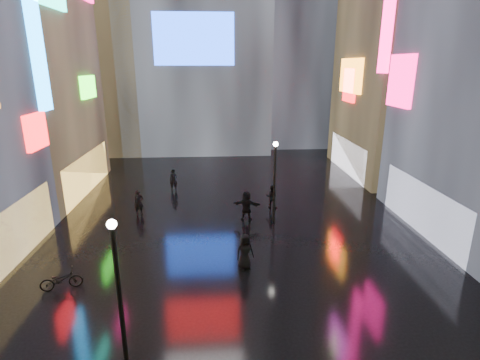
{
  "coord_description": "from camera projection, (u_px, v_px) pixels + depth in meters",
  "views": [
    {
      "loc": [
        -0.94,
        -2.77,
        9.57
      ],
      "look_at": [
        0.0,
        12.0,
        5.0
      ],
      "focal_mm": 28.0,
      "sensor_mm": 36.0,
      "label": 1
    }
  ],
  "objects": [
    {
      "name": "pedestrian_8",
      "position": [
        174.0,
        180.0,
        29.54
      ],
      "size": [
        0.66,
        0.46,
        1.72
      ],
      "primitive_type": "imported",
      "rotation": [
        0.0,
        0.0,
        0.09
      ],
      "color": "black",
      "rests_on": "ground"
    },
    {
      "name": "ground",
      "position": [
        232.0,
        217.0,
        24.6
      ],
      "size": [
        140.0,
        140.0,
        0.0
      ],
      "primitive_type": "plane",
      "color": "black",
      "rests_on": "ground"
    },
    {
      "name": "pedestrian_4",
      "position": [
        245.0,
        252.0,
        18.11
      ],
      "size": [
        1.02,
        0.82,
        1.81
      ],
      "primitive_type": "imported",
      "rotation": [
        0.0,
        0.0,
        0.31
      ],
      "color": "black",
      "rests_on": "ground"
    },
    {
      "name": "building_right_far",
      "position": [
        418.0,
        9.0,
        30.98
      ],
      "size": [
        10.28,
        12.0,
        28.0
      ],
      "color": "black",
      "rests_on": "ground"
    },
    {
      "name": "tower_flank_left",
      "position": [
        95.0,
        32.0,
        40.89
      ],
      "size": [
        10.0,
        10.0,
        26.0
      ],
      "primitive_type": "cube",
      "color": "black",
      "rests_on": "ground"
    },
    {
      "name": "umbrella_2",
      "position": [
        245.0,
        226.0,
        17.71
      ],
      "size": [
        1.08,
        1.1,
        0.95
      ],
      "primitive_type": "imported",
      "rotation": [
        0.0,
        0.0,
        3.1
      ],
      "color": "black",
      "rests_on": "pedestrian_4"
    },
    {
      "name": "lamp_far",
      "position": [
        275.0,
        178.0,
        22.86
      ],
      "size": [
        0.3,
        0.3,
        5.2
      ],
      "color": "black",
      "rests_on": "ground"
    },
    {
      "name": "pedestrian_5",
      "position": [
        247.0,
        206.0,
        23.82
      ],
      "size": [
        1.88,
        1.02,
        1.93
      ],
      "primitive_type": "imported",
      "rotation": [
        0.0,
        0.0,
        2.87
      ],
      "color": "black",
      "rests_on": "ground"
    },
    {
      "name": "lamp_near",
      "position": [
        118.0,
        286.0,
        11.69
      ],
      "size": [
        0.3,
        0.3,
        5.2
      ],
      "color": "black",
      "rests_on": "ground"
    },
    {
      "name": "pedestrian_6",
      "position": [
        139.0,
        203.0,
        24.7
      ],
      "size": [
        0.71,
        0.58,
        1.69
      ],
      "primitive_type": "imported",
      "rotation": [
        0.0,
        0.0,
        0.34
      ],
      "color": "black",
      "rests_on": "ground"
    },
    {
      "name": "pedestrian_7",
      "position": [
        272.0,
        197.0,
        25.91
      ],
      "size": [
        0.92,
        0.79,
        1.65
      ],
      "primitive_type": "imported",
      "rotation": [
        0.0,
        0.0,
        2.91
      ],
      "color": "black",
      "rests_on": "ground"
    },
    {
      "name": "tower_flank_right",
      "position": [
        297.0,
        0.0,
        44.92
      ],
      "size": [
        12.0,
        12.0,
        34.0
      ],
      "primitive_type": "cube",
      "color": "black",
      "rests_on": "ground"
    },
    {
      "name": "bicycle",
      "position": [
        61.0,
        280.0,
        16.55
      ],
      "size": [
        1.87,
        1.06,
        0.93
      ],
      "primitive_type": "imported",
      "rotation": [
        0.0,
        0.0,
        1.84
      ],
      "color": "black",
      "rests_on": "ground"
    }
  ]
}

